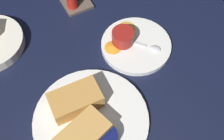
{
  "coord_description": "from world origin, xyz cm",
  "views": [
    {
      "loc": [
        -12.75,
        -40.98,
        68.93
      ],
      "look_at": [
        6.91,
        -4.36,
        3.0
      ],
      "focal_mm": 44.98,
      "sensor_mm": 36.0,
      "label": 1
    }
  ],
  "objects_px": {
    "ramekin_dark_sauce": "(105,137)",
    "spoon_by_gravy_ramekin": "(151,47)",
    "plate_sandwich_main": "(91,120)",
    "sandwich_half_near": "(76,100)",
    "sandwich_half_far": "(83,136)",
    "spoon_by_dark_ramekin": "(98,121)",
    "ramekin_light_gravy": "(123,37)",
    "plate_chips_companion": "(136,45)"
  },
  "relations": [
    {
      "from": "sandwich_half_far",
      "to": "plate_chips_companion",
      "type": "xyz_separation_m",
      "value": [
        0.27,
        0.19,
        -0.03
      ]
    },
    {
      "from": "plate_sandwich_main",
      "to": "sandwich_half_far",
      "type": "relative_size",
      "value": 2.03
    },
    {
      "from": "ramekin_dark_sauce",
      "to": "spoon_by_gravy_ramekin",
      "type": "xyz_separation_m",
      "value": [
        0.25,
        0.18,
        -0.01
      ]
    },
    {
      "from": "spoon_by_dark_ramekin",
      "to": "sandwich_half_far",
      "type": "bearing_deg",
      "value": -154.56
    },
    {
      "from": "sandwich_half_far",
      "to": "spoon_by_dark_ramekin",
      "type": "distance_m",
      "value": 0.06
    },
    {
      "from": "sandwich_half_near",
      "to": "spoon_by_dark_ramekin",
      "type": "height_order",
      "value": "sandwich_half_near"
    },
    {
      "from": "plate_chips_companion",
      "to": "ramekin_dark_sauce",
      "type": "bearing_deg",
      "value": -134.93
    },
    {
      "from": "sandwich_half_near",
      "to": "plate_chips_companion",
      "type": "xyz_separation_m",
      "value": [
        0.24,
        0.1,
        -0.03
      ]
    },
    {
      "from": "spoon_by_dark_ramekin",
      "to": "ramekin_light_gravy",
      "type": "relative_size",
      "value": 1.49
    },
    {
      "from": "plate_sandwich_main",
      "to": "spoon_by_dark_ramekin",
      "type": "xyz_separation_m",
      "value": [
        0.01,
        -0.02,
        0.01
      ]
    },
    {
      "from": "spoon_by_gravy_ramekin",
      "to": "plate_chips_companion",
      "type": "bearing_deg",
      "value": 130.75
    },
    {
      "from": "plate_sandwich_main",
      "to": "ramekin_dark_sauce",
      "type": "xyz_separation_m",
      "value": [
        0.01,
        -0.07,
        0.03
      ]
    },
    {
      "from": "spoon_by_gravy_ramekin",
      "to": "ramekin_light_gravy",
      "type": "bearing_deg",
      "value": 135.21
    },
    {
      "from": "spoon_by_dark_ramekin",
      "to": "spoon_by_gravy_ramekin",
      "type": "relative_size",
      "value": 1.18
    },
    {
      "from": "sandwich_half_near",
      "to": "ramekin_light_gravy",
      "type": "height_order",
      "value": "sandwich_half_near"
    },
    {
      "from": "ramekin_light_gravy",
      "to": "spoon_by_dark_ramekin",
      "type": "bearing_deg",
      "value": -133.1
    },
    {
      "from": "ramekin_dark_sauce",
      "to": "sandwich_half_near",
      "type": "bearing_deg",
      "value": 100.51
    },
    {
      "from": "sandwich_half_near",
      "to": "spoon_by_gravy_ramekin",
      "type": "relative_size",
      "value": 1.61
    },
    {
      "from": "plate_sandwich_main",
      "to": "spoon_by_dark_ramekin",
      "type": "bearing_deg",
      "value": -51.86
    },
    {
      "from": "plate_sandwich_main",
      "to": "sandwich_half_near",
      "type": "bearing_deg",
      "value": 105.39
    },
    {
      "from": "sandwich_half_far",
      "to": "ramekin_light_gravy",
      "type": "height_order",
      "value": "sandwich_half_far"
    },
    {
      "from": "plate_chips_companion",
      "to": "ramekin_light_gravy",
      "type": "bearing_deg",
      "value": 140.19
    },
    {
      "from": "sandwich_half_far",
      "to": "spoon_by_dark_ramekin",
      "type": "xyz_separation_m",
      "value": [
        0.05,
        0.02,
        -0.02
      ]
    },
    {
      "from": "sandwich_half_near",
      "to": "ramekin_light_gravy",
      "type": "distance_m",
      "value": 0.24
    },
    {
      "from": "ramekin_dark_sauce",
      "to": "ramekin_light_gravy",
      "type": "height_order",
      "value": "ramekin_light_gravy"
    },
    {
      "from": "sandwich_half_near",
      "to": "plate_chips_companion",
      "type": "bearing_deg",
      "value": 22.09
    },
    {
      "from": "spoon_by_dark_ramekin",
      "to": "ramekin_light_gravy",
      "type": "height_order",
      "value": "ramekin_light_gravy"
    },
    {
      "from": "sandwich_half_far",
      "to": "ramekin_dark_sauce",
      "type": "distance_m",
      "value": 0.05
    },
    {
      "from": "sandwich_half_far",
      "to": "ramekin_light_gravy",
      "type": "bearing_deg",
      "value": 43.13
    },
    {
      "from": "sandwich_half_near",
      "to": "sandwich_half_far",
      "type": "height_order",
      "value": "same"
    },
    {
      "from": "sandwich_half_near",
      "to": "spoon_by_dark_ramekin",
      "type": "distance_m",
      "value": 0.08
    },
    {
      "from": "plate_sandwich_main",
      "to": "sandwich_half_far",
      "type": "xyz_separation_m",
      "value": [
        -0.04,
        -0.04,
        0.03
      ]
    },
    {
      "from": "plate_sandwich_main",
      "to": "ramekin_dark_sauce",
      "type": "relative_size",
      "value": 4.84
    },
    {
      "from": "ramekin_dark_sauce",
      "to": "spoon_by_gravy_ramekin",
      "type": "relative_size",
      "value": 0.73
    },
    {
      "from": "ramekin_dark_sauce",
      "to": "spoon_by_gravy_ramekin",
      "type": "bearing_deg",
      "value": 36.53
    },
    {
      "from": "sandwich_half_far",
      "to": "ramekin_dark_sauce",
      "type": "bearing_deg",
      "value": -29.14
    },
    {
      "from": "spoon_by_dark_ramekin",
      "to": "spoon_by_gravy_ramekin",
      "type": "height_order",
      "value": "same"
    },
    {
      "from": "spoon_by_dark_ramekin",
      "to": "plate_chips_companion",
      "type": "xyz_separation_m",
      "value": [
        0.21,
        0.17,
        -0.01
      ]
    },
    {
      "from": "sandwich_half_near",
      "to": "spoon_by_gravy_ramekin",
      "type": "bearing_deg",
      "value": 13.06
    },
    {
      "from": "sandwich_half_far",
      "to": "spoon_by_gravy_ramekin",
      "type": "relative_size",
      "value": 1.75
    },
    {
      "from": "plate_sandwich_main",
      "to": "spoon_by_gravy_ramekin",
      "type": "bearing_deg",
      "value": 24.65
    },
    {
      "from": "plate_sandwich_main",
      "to": "sandwich_half_far",
      "type": "distance_m",
      "value": 0.07
    }
  ]
}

